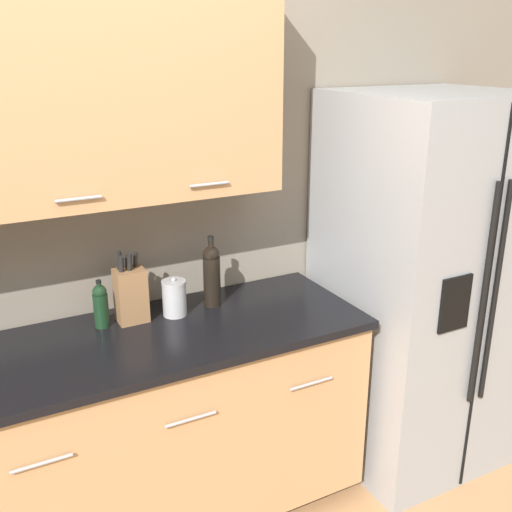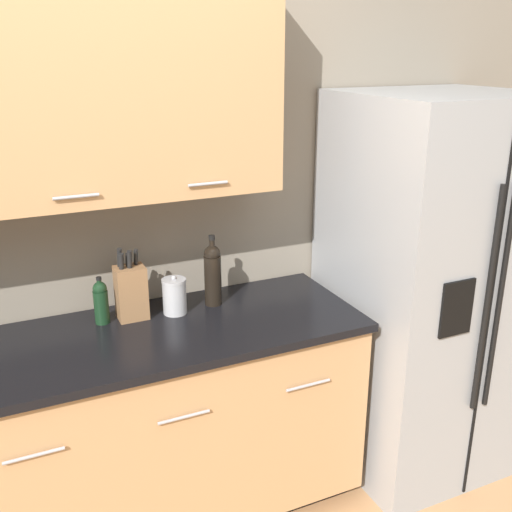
# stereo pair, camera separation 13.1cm
# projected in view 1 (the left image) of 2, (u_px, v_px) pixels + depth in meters

# --- Properties ---
(wall_back) EXTENTS (10.00, 0.39, 2.60)m
(wall_back) POSITION_uv_depth(u_px,v_px,m) (39.00, 197.00, 2.31)
(wall_back) COLOR gray
(wall_back) RESTS_ON ground_plane
(counter_unit) EXTENTS (2.22, 0.64, 0.93)m
(counter_unit) POSITION_uv_depth(u_px,v_px,m) (103.00, 446.00, 2.44)
(counter_unit) COLOR black
(counter_unit) RESTS_ON ground_plane
(refrigerator) EXTENTS (0.82, 0.81, 1.82)m
(refrigerator) POSITION_uv_depth(u_px,v_px,m) (420.00, 284.00, 2.91)
(refrigerator) COLOR gray
(refrigerator) RESTS_ON ground_plane
(knife_block) EXTENTS (0.12, 0.10, 0.31)m
(knife_block) POSITION_uv_depth(u_px,v_px,m) (131.00, 294.00, 2.46)
(knife_block) COLOR olive
(knife_block) RESTS_ON counter_unit
(wine_bottle) EXTENTS (0.08, 0.08, 0.32)m
(wine_bottle) POSITION_uv_depth(u_px,v_px,m) (212.00, 274.00, 2.60)
(wine_bottle) COLOR black
(wine_bottle) RESTS_ON counter_unit
(oil_bottle) EXTENTS (0.06, 0.06, 0.20)m
(oil_bottle) POSITION_uv_depth(u_px,v_px,m) (101.00, 305.00, 2.42)
(oil_bottle) COLOR black
(oil_bottle) RESTS_ON counter_unit
(steel_canister) EXTENTS (0.10, 0.10, 0.17)m
(steel_canister) POSITION_uv_depth(u_px,v_px,m) (174.00, 298.00, 2.53)
(steel_canister) COLOR #A3A3A5
(steel_canister) RESTS_ON counter_unit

